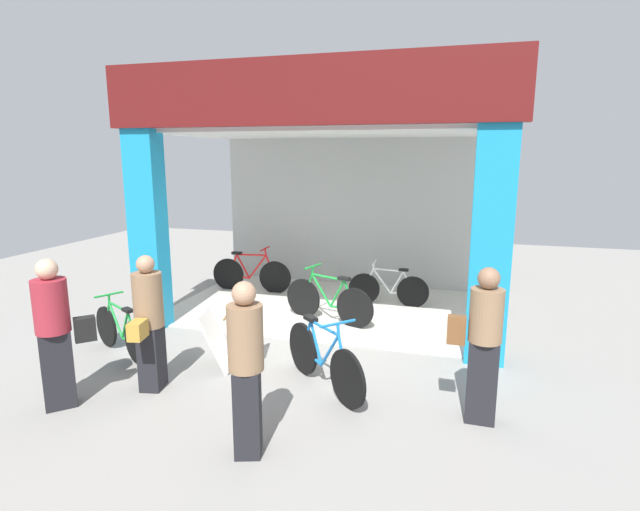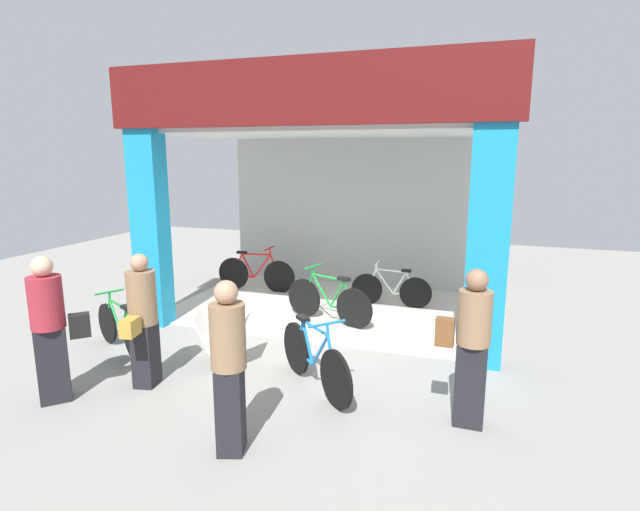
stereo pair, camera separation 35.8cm
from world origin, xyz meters
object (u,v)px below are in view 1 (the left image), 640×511
at_px(bicycle_parked_0, 121,332).
at_px(bicycle_inside_0, 388,289).
at_px(pedestrian_1, 483,343).
at_px(bicycle_parked_1, 323,359).
at_px(bicycle_inside_1, 328,301).
at_px(pedestrian_2, 247,366).
at_px(sandwich_board_sign, 229,339).
at_px(bicycle_inside_2, 251,274).
at_px(pedestrian_3, 149,322).
at_px(pedestrian_0, 55,331).

bearing_deg(bicycle_parked_0, bicycle_inside_0, 45.96).
bearing_deg(pedestrian_1, bicycle_parked_0, 174.61).
bearing_deg(bicycle_parked_1, bicycle_inside_1, 103.84).
xyz_separation_m(pedestrian_1, pedestrian_2, (-2.11, -1.21, -0.00)).
relative_size(bicycle_parked_1, sandwich_board_sign, 1.56).
relative_size(bicycle_inside_2, bicycle_parked_1, 1.33).
height_order(bicycle_parked_1, pedestrian_2, pedestrian_2).
xyz_separation_m(bicycle_inside_1, sandwich_board_sign, (-0.79, -2.09, 0.00)).
relative_size(bicycle_parked_0, pedestrian_3, 0.83).
relative_size(bicycle_parked_1, pedestrian_2, 0.76).
relative_size(pedestrian_1, pedestrian_3, 1.02).
xyz_separation_m(bicycle_inside_1, pedestrian_0, (-2.12, -3.58, 0.51)).
bearing_deg(bicycle_inside_0, sandwich_board_sign, -115.92).
relative_size(bicycle_inside_1, bicycle_parked_0, 1.19).
xyz_separation_m(bicycle_inside_1, bicycle_parked_1, (0.58, -2.35, -0.00)).
bearing_deg(bicycle_inside_0, bicycle_parked_1, -93.89).
distance_m(bicycle_inside_1, sandwich_board_sign, 2.23).
xyz_separation_m(bicycle_inside_1, pedestrian_2, (0.26, -3.81, 0.49)).
bearing_deg(bicycle_parked_1, pedestrian_3, -163.73).
bearing_deg(pedestrian_3, pedestrian_2, -28.07).
relative_size(bicycle_parked_0, pedestrian_1, 0.82).
xyz_separation_m(sandwich_board_sign, pedestrian_2, (1.04, -1.72, 0.49)).
distance_m(pedestrian_1, pedestrian_3, 3.77).
distance_m(bicycle_parked_0, pedestrian_2, 3.21).
bearing_deg(bicycle_parked_1, bicycle_parked_0, 176.10).
xyz_separation_m(bicycle_parked_1, pedestrian_2, (-0.32, -1.46, 0.49)).
distance_m(bicycle_inside_1, pedestrian_2, 3.85).
relative_size(sandwich_board_sign, pedestrian_1, 0.49).
bearing_deg(bicycle_inside_1, bicycle_parked_1, -76.16).
xyz_separation_m(bicycle_parked_0, pedestrian_2, (2.69, -1.66, 0.53)).
bearing_deg(sandwich_board_sign, bicycle_parked_0, -178.02).
distance_m(bicycle_inside_1, bicycle_parked_0, 3.24).
bearing_deg(bicycle_inside_1, sandwich_board_sign, -110.64).
xyz_separation_m(bicycle_inside_2, pedestrian_0, (-0.10, -4.98, 0.51)).
xyz_separation_m(bicycle_inside_0, bicycle_parked_0, (-3.25, -3.36, 0.01)).
xyz_separation_m(bicycle_inside_0, pedestrian_3, (-2.22, -4.15, 0.52)).
relative_size(bicycle_inside_2, pedestrian_3, 1.03).
distance_m(bicycle_inside_1, pedestrian_0, 4.19).
distance_m(bicycle_inside_2, bicycle_parked_0, 3.57).
bearing_deg(bicycle_inside_1, pedestrian_0, -120.59).
bearing_deg(bicycle_inside_2, pedestrian_2, -66.36).
bearing_deg(bicycle_inside_0, bicycle_inside_2, 176.40).
height_order(bicycle_inside_1, sandwich_board_sign, bicycle_inside_1).
bearing_deg(pedestrian_2, sandwich_board_sign, 121.28).
bearing_deg(bicycle_parked_1, pedestrian_0, -155.46).
height_order(bicycle_parked_0, pedestrian_1, pedestrian_1).
height_order(bicycle_inside_1, bicycle_inside_2, bicycle_inside_1).
height_order(bicycle_inside_0, bicycle_inside_1, bicycle_inside_1).
bearing_deg(pedestrian_1, bicycle_inside_2, 137.66).
bearing_deg(pedestrian_1, bicycle_parked_1, 172.10).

